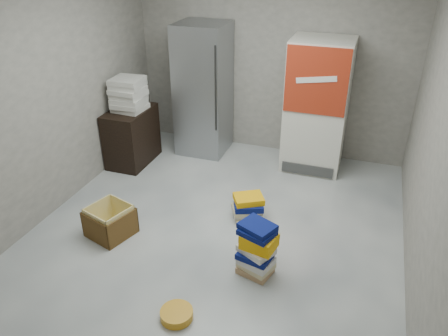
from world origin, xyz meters
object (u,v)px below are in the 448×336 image
(steel_fridge, at_px, (203,90))
(cardboard_box, at_px, (110,223))
(wood_shelf, at_px, (132,136))
(phonebook_stack_main, at_px, (257,250))
(coke_cooler, at_px, (317,106))

(steel_fridge, bearing_deg, cardboard_box, -94.66)
(cardboard_box, bearing_deg, steel_fridge, 102.95)
(steel_fridge, bearing_deg, wood_shelf, -138.69)
(wood_shelf, bearing_deg, cardboard_box, -68.85)
(phonebook_stack_main, distance_m, cardboard_box, 1.70)
(wood_shelf, distance_m, cardboard_box, 1.78)
(phonebook_stack_main, bearing_deg, wood_shelf, 162.10)
(steel_fridge, height_order, wood_shelf, steel_fridge)
(phonebook_stack_main, bearing_deg, cardboard_box, -164.23)
(cardboard_box, bearing_deg, coke_cooler, 69.73)
(wood_shelf, bearing_deg, coke_cooler, 16.28)
(cardboard_box, bearing_deg, phonebook_stack_main, 14.69)
(phonebook_stack_main, xyz_separation_m, cardboard_box, (-1.70, 0.09, -0.14))
(cardboard_box, bearing_deg, wood_shelf, 128.76)
(wood_shelf, distance_m, phonebook_stack_main, 2.91)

